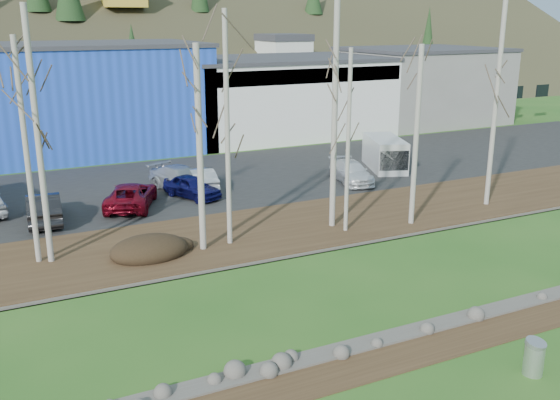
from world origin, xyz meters
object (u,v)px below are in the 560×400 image
litter_bin (534,359)px  van_white (385,154)px  car_5 (200,179)px  car_6 (351,172)px  car_2 (131,195)px  car_4 (192,187)px  car_1 (44,208)px  car_3 (182,179)px

litter_bin → van_white: bearing=64.4°
car_5 → car_6: (9.11, -2.50, -0.02)m
litter_bin → car_5: size_ratio=0.25×
car_2 → car_6: 13.73m
car_4 → van_white: size_ratio=0.73×
car_1 → van_white: bearing=-170.9°
litter_bin → car_4: bearing=98.1°
car_4 → car_5: bearing=32.4°
car_4 → car_6: car_4 is taller
car_2 → car_6: (13.72, -0.61, -0.03)m
car_1 → car_2: (4.56, 0.63, -0.08)m
car_1 → car_3: (8.10, 2.66, -0.04)m
car_3 → car_4: 1.65m
car_5 → car_2: bearing=27.8°
car_4 → car_3: bearing=68.5°
van_white → litter_bin: bearing=-95.1°
car_5 → car_4: bearing=61.3°
van_white → car_6: bearing=-133.2°
car_3 → van_white: van_white is taller
litter_bin → car_2: bearing=107.3°
car_3 → litter_bin: bearing=-103.1°
car_3 → car_2: bearing=-171.0°
car_3 → van_white: 14.22m
car_4 → car_2: bearing=162.7°
car_1 → car_2: size_ratio=0.94×
car_4 → car_6: size_ratio=0.86×
car_2 → car_4: (3.59, 0.38, -0.03)m
car_5 → litter_bin: bearing=100.7°
litter_bin → car_2: 22.64m
car_2 → car_4: size_ratio=1.28×
litter_bin → car_1: (-11.29, 20.98, 0.39)m
car_1 → car_4: (8.15, 1.01, -0.11)m
car_1 → car_3: 8.52m
litter_bin → car_4: (-3.14, 22.00, 0.29)m
car_5 → car_6: size_ratio=0.90×
car_2 → car_4: car_2 is taller
litter_bin → car_5: (-2.12, 23.50, 0.30)m
litter_bin → car_3: car_3 is taller
car_1 → car_3: size_ratio=0.92×
van_white → car_2: bearing=-155.1°
litter_bin → car_2: size_ratio=0.20×
car_2 → van_white: bearing=-151.9°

